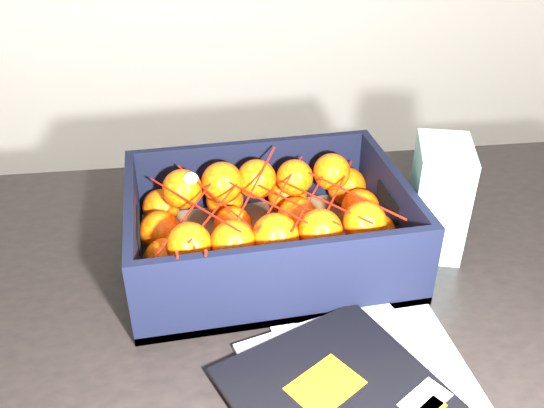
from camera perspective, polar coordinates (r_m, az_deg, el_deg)
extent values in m
cube|color=black|center=(0.80, 3.27, -10.23)|extent=(1.25, 0.88, 0.04)
cylinder|color=black|center=(1.48, 20.63, -8.46)|extent=(0.06, 0.06, 0.71)
cube|color=#B8B8B4|center=(0.67, 11.62, -18.83)|extent=(0.21, 0.28, 0.01)
cube|color=#B8B8B4|center=(0.66, 9.73, -18.92)|extent=(0.27, 0.32, 0.01)
cube|color=orange|center=(0.66, 5.25, -17.31)|extent=(0.09, 0.09, 0.00)
cube|color=white|center=(0.67, 14.80, -18.06)|extent=(0.06, 0.06, 0.00)
cube|color=brown|center=(0.85, -0.40, -4.86)|extent=(0.38, 0.29, 0.01)
cube|color=black|center=(0.94, -2.02, 2.81)|extent=(0.38, 0.01, 0.12)
cube|color=black|center=(0.71, 1.72, -7.91)|extent=(0.38, 0.01, 0.12)
cube|color=black|center=(0.81, -13.36, -3.22)|extent=(0.01, 0.26, 0.12)
cube|color=black|center=(0.87, 11.66, -0.44)|extent=(0.01, 0.26, 0.12)
sphere|color=#F74705|center=(0.74, -10.27, -8.65)|extent=(0.06, 0.06, 0.06)
sphere|color=#F74705|center=(0.79, -10.42, -5.38)|extent=(0.06, 0.06, 0.06)
sphere|color=#F74705|center=(0.85, -10.92, -2.61)|extent=(0.06, 0.06, 0.06)
sphere|color=#F74705|center=(0.90, -10.84, -0.31)|extent=(0.06, 0.06, 0.06)
sphere|color=#F74705|center=(0.74, -2.44, -7.74)|extent=(0.06, 0.06, 0.06)
sphere|color=#F74705|center=(0.80, -3.27, -4.68)|extent=(0.06, 0.06, 0.06)
sphere|color=#F74705|center=(0.85, -3.87, -2.06)|extent=(0.06, 0.06, 0.06)
sphere|color=#F74705|center=(0.91, -4.65, 0.45)|extent=(0.06, 0.06, 0.06)
sphere|color=#F74705|center=(0.76, 4.92, -6.63)|extent=(0.06, 0.06, 0.06)
sphere|color=#F74705|center=(0.81, 3.57, -3.91)|extent=(0.06, 0.06, 0.06)
sphere|color=#F74705|center=(0.87, 2.48, -1.23)|extent=(0.06, 0.06, 0.06)
sphere|color=#F74705|center=(0.92, 1.51, 0.93)|extent=(0.06, 0.06, 0.06)
sphere|color=#F74705|center=(0.79, 11.82, -5.67)|extent=(0.06, 0.06, 0.06)
sphere|color=#F74705|center=(0.84, 10.18, -2.83)|extent=(0.06, 0.06, 0.06)
sphere|color=#F74705|center=(0.90, 8.65, -0.39)|extent=(0.06, 0.06, 0.06)
sphere|color=#F74705|center=(0.95, 7.31, 1.74)|extent=(0.06, 0.06, 0.06)
sphere|color=#F74705|center=(0.74, -8.15, -3.99)|extent=(0.06, 0.06, 0.06)
sphere|color=#F74705|center=(0.85, -8.79, 1.46)|extent=(0.06, 0.06, 0.06)
sphere|color=#F74705|center=(0.74, -3.86, -3.76)|extent=(0.06, 0.06, 0.06)
sphere|color=#F74705|center=(0.86, -4.91, 2.09)|extent=(0.06, 0.06, 0.06)
sphere|color=#F74705|center=(0.74, 0.33, -3.22)|extent=(0.06, 0.06, 0.06)
sphere|color=#F74705|center=(0.87, -1.53, 2.46)|extent=(0.06, 0.06, 0.06)
sphere|color=#F74705|center=(0.76, 4.74, -2.66)|extent=(0.06, 0.06, 0.06)
sphere|color=#F74705|center=(0.87, 2.23, 2.59)|extent=(0.06, 0.06, 0.06)
sphere|color=#F74705|center=(0.78, 9.08, -1.83)|extent=(0.06, 0.06, 0.06)
sphere|color=#F74705|center=(0.89, 5.86, 3.15)|extent=(0.06, 0.06, 0.06)
cylinder|color=red|center=(0.78, -7.91, 0.13)|extent=(0.11, 0.20, 0.03)
cylinder|color=red|center=(0.79, -4.89, 0.06)|extent=(0.11, 0.20, 0.02)
cylinder|color=red|center=(0.79, -1.94, 0.94)|extent=(0.11, 0.20, 0.03)
cylinder|color=red|center=(0.80, 1.06, 0.69)|extent=(0.11, 0.20, 0.03)
cylinder|color=red|center=(0.81, 3.99, 0.84)|extent=(0.11, 0.20, 0.03)
cylinder|color=red|center=(0.81, 6.95, 1.46)|extent=(0.11, 0.20, 0.02)
cylinder|color=red|center=(0.78, -7.86, -0.43)|extent=(0.11, 0.20, 0.00)
cylinder|color=red|center=(0.79, -4.91, 0.23)|extent=(0.11, 0.20, 0.02)
cylinder|color=red|center=(0.80, -2.01, 1.21)|extent=(0.11, 0.20, 0.03)
cylinder|color=red|center=(0.80, 0.96, 1.34)|extent=(0.11, 0.20, 0.01)
cylinder|color=red|center=(0.81, 3.98, 0.87)|extent=(0.11, 0.20, 0.03)
cylinder|color=red|center=(0.83, 6.54, 1.56)|extent=(0.11, 0.20, 0.03)
cylinder|color=red|center=(0.69, -9.10, -6.68)|extent=(0.00, 0.03, 0.09)
cylinder|color=red|center=(0.69, -6.61, -6.41)|extent=(0.01, 0.04, 0.08)
cube|color=white|center=(0.87, 16.00, 0.63)|extent=(0.11, 0.13, 0.16)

